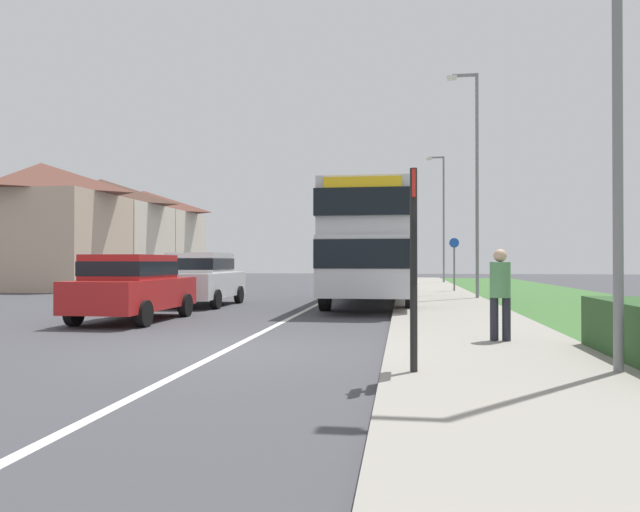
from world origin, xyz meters
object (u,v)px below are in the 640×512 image
Objects in this scene: cycle_route_sign at (454,262)px; street_lamp_mid at (474,172)px; pedestrian_at_stop at (500,290)px; parked_car_red at (133,285)px; street_lamp_far at (442,212)px; double_decker_bus at (372,241)px; bus_stop_sign at (414,255)px; parked_car_white at (202,277)px.

cycle_route_sign is 0.30× the size of street_lamp_mid.
pedestrian_at_stop is at bearing -92.29° from cycle_route_sign.
parked_car_red is 26.56m from street_lamp_far.
double_decker_bus reaches higher than cycle_route_sign.
parked_car_red is at bearing -136.72° from street_lamp_mid.
bus_stop_sign is 15.39m from street_lamp_mid.
bus_stop_sign is (-1.50, -2.98, 0.56)m from pedestrian_at_stop.
bus_stop_sign is (1.17, -12.65, -0.60)m from double_decker_bus.
cycle_route_sign is (0.67, 16.91, 0.45)m from pedestrian_at_stop.
parked_car_red is 13.13m from street_lamp_mid.
street_lamp_mid reaches higher than parked_car_red.
parked_car_white is 22.01m from street_lamp_far.
pedestrian_at_stop is at bearing -21.79° from parked_car_red.
street_lamp_mid is at bearing 21.71° from parked_car_white.
street_lamp_far reaches higher than parked_car_white.
parked_car_white is at bearing -158.29° from street_lamp_mid.
bus_stop_sign is at bearing -116.65° from pedestrian_at_stop.
cycle_route_sign is (8.83, 13.65, 0.54)m from parked_car_red.
street_lamp_mid is at bearing 80.52° from bus_stop_sign.
street_lamp_far is (3.52, 18.29, 2.51)m from double_decker_bus.
parked_car_red is at bearing 158.21° from pedestrian_at_stop.
parked_car_red is 8.78m from pedestrian_at_stop.
parked_car_white is (-5.49, -1.44, -1.20)m from double_decker_bus.
parked_car_white reaches higher than pedestrian_at_stop.
street_lamp_mid is 16.10m from street_lamp_far.
pedestrian_at_stop is 0.64× the size of bus_stop_sign.
pedestrian_at_stop is 16.93m from cycle_route_sign.
cycle_route_sign reaches higher than parked_car_white.
pedestrian_at_stop is 12.49m from street_lamp_mid.
street_lamp_mid reaches higher than bus_stop_sign.
double_decker_bus is 1.18× the size of street_lamp_mid.
parked_car_white is 13.05m from bus_stop_sign.
street_lamp_far is at bearing 89.04° from cycle_route_sign.
parked_car_red is 4.97m from parked_car_white.
pedestrian_at_stop is 3.38m from bus_stop_sign.
double_decker_bus is at bearing 14.75° from parked_car_white.
parked_car_red is 9.15m from bus_stop_sign.
street_lamp_far is at bearing 69.95° from parked_car_red.
pedestrian_at_stop is (2.66, -9.67, -1.17)m from double_decker_bus.
pedestrian_at_stop reaches higher than parked_car_red.
pedestrian_at_stop is 0.20× the size of street_lamp_far.
street_lamp_far is at bearing 90.44° from street_lamp_mid.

